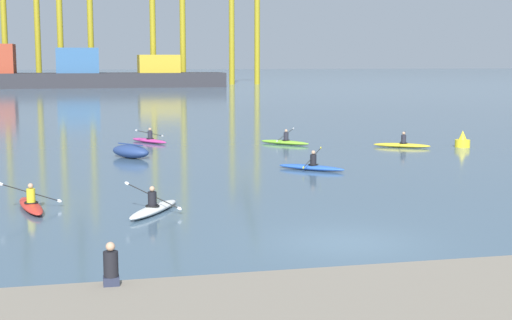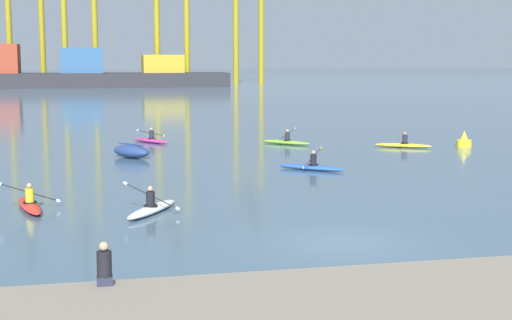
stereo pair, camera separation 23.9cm
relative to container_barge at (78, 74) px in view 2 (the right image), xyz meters
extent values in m
plane|color=#425B70|center=(9.11, -126.97, -2.58)|extent=(800.00, 800.00, 0.00)
cube|color=#28282D|center=(0.72, 0.00, -1.21)|extent=(55.56, 9.61, 2.75)
cube|color=#2D5684|center=(0.72, 0.00, 2.53)|extent=(7.78, 6.73, 4.71)
cube|color=#B29323|center=(16.00, 0.00, 1.89)|extent=(7.78, 6.73, 3.44)
cylinder|color=olive|center=(-13.59, 13.46, 10.58)|extent=(1.20, 1.20, 26.32)
cylinder|color=olive|center=(-7.16, 13.46, 10.58)|extent=(1.20, 1.20, 26.32)
cylinder|color=olive|center=(-2.56, 8.18, 11.65)|extent=(1.20, 1.20, 28.46)
cylinder|color=olive|center=(3.35, 8.18, 11.65)|extent=(1.20, 1.20, 28.46)
cylinder|color=olive|center=(15.58, 6.47, 11.98)|extent=(1.20, 1.20, 29.11)
cylinder|color=olive|center=(21.62, 6.47, 11.98)|extent=(1.20, 1.20, 29.11)
cylinder|color=olive|center=(32.64, 10.96, 9.34)|extent=(1.20, 1.20, 23.83)
cylinder|color=olive|center=(38.17, 10.96, 9.34)|extent=(1.20, 1.20, 23.83)
ellipsoid|color=navy|center=(4.18, -106.59, -2.23)|extent=(2.47, 2.73, 0.70)
cube|color=navy|center=(4.18, -106.59, -1.85)|extent=(1.25, 1.58, 0.06)
cylinder|color=yellow|center=(24.00, -105.99, -2.35)|extent=(0.90, 0.90, 0.45)
cone|color=yellow|center=(24.00, -105.99, -1.85)|extent=(0.50, 0.49, 0.55)
ellipsoid|color=#2856B2|center=(12.31, -113.08, -2.45)|extent=(2.95, 2.70, 0.26)
torus|color=black|center=(12.38, -113.15, -2.31)|extent=(0.69, 0.69, 0.05)
cylinder|color=black|center=(12.38, -113.15, -2.07)|extent=(0.30, 0.30, 0.50)
sphere|color=tan|center=(12.38, -113.15, -1.72)|extent=(0.19, 0.19, 0.19)
cylinder|color=black|center=(12.35, -113.11, -1.97)|extent=(1.34, 1.51, 0.75)
ellipsoid|color=yellow|center=(11.69, -113.85, -2.33)|extent=(0.17, 0.18, 0.17)
ellipsoid|color=yellow|center=(13.00, -112.37, -1.61)|extent=(0.17, 0.18, 0.17)
ellipsoid|color=yellow|center=(20.36, -105.34, -2.45)|extent=(3.22, 2.26, 0.26)
torus|color=black|center=(20.45, -105.39, -2.31)|extent=(0.67, 0.67, 0.05)
cylinder|color=#23232D|center=(20.45, -105.39, -2.07)|extent=(0.30, 0.30, 0.50)
sphere|color=tan|center=(20.45, -105.39, -1.72)|extent=(0.19, 0.19, 0.19)
cylinder|color=black|center=(20.40, -105.36, -1.97)|extent=(1.09, 1.79, 0.45)
ellipsoid|color=black|center=(19.87, -106.24, -2.18)|extent=(0.14, 0.19, 0.14)
ellipsoid|color=black|center=(20.93, -104.48, -1.76)|extent=(0.14, 0.19, 0.14)
ellipsoid|color=#7ABC2D|center=(13.92, -102.20, -2.45)|extent=(2.82, 2.83, 0.26)
torus|color=black|center=(13.99, -102.28, -2.31)|extent=(0.69, 0.69, 0.05)
cylinder|color=#23232D|center=(13.99, -102.28, -2.07)|extent=(0.30, 0.30, 0.50)
sphere|color=tan|center=(13.99, -102.28, -1.72)|extent=(0.19, 0.19, 0.19)
cylinder|color=black|center=(13.95, -102.24, -1.97)|extent=(1.45, 1.45, 0.65)
ellipsoid|color=silver|center=(13.24, -102.95, -2.28)|extent=(0.17, 0.17, 0.16)
ellipsoid|color=silver|center=(14.66, -101.53, -1.66)|extent=(0.17, 0.17, 0.16)
ellipsoid|color=#C13384|center=(5.78, -99.32, -2.45)|extent=(2.34, 3.18, 0.26)
torus|color=black|center=(5.83, -99.40, -2.31)|extent=(0.68, 0.68, 0.05)
cylinder|color=#23232D|center=(5.83, -99.40, -2.07)|extent=(0.30, 0.30, 0.50)
sphere|color=tan|center=(5.83, -99.40, -1.72)|extent=(0.19, 0.19, 0.19)
cylinder|color=black|center=(5.81, -99.36, -1.97)|extent=(1.74, 1.14, 0.53)
ellipsoid|color=silver|center=(4.95, -99.91, -1.72)|extent=(0.19, 0.14, 0.15)
ellipsoid|color=silver|center=(6.66, -98.81, -2.22)|extent=(0.19, 0.14, 0.15)
ellipsoid|color=red|center=(-0.09, -119.97, -2.45)|extent=(1.33, 3.45, 0.26)
torus|color=black|center=(-0.07, -120.07, -2.31)|extent=(0.59, 0.59, 0.05)
cylinder|color=gold|center=(-0.07, -120.07, -2.07)|extent=(0.30, 0.30, 0.50)
sphere|color=tan|center=(-0.07, -120.07, -1.72)|extent=(0.19, 0.19, 0.19)
cylinder|color=black|center=(-0.08, -120.02, -1.97)|extent=(1.93, 0.47, 0.78)
ellipsoid|color=silver|center=(-1.03, -120.23, -1.59)|extent=(0.21, 0.08, 0.17)
ellipsoid|color=silver|center=(0.88, -119.80, -2.34)|extent=(0.21, 0.08, 0.17)
ellipsoid|color=silver|center=(4.07, -121.54, -2.45)|extent=(2.26, 3.22, 0.26)
torus|color=black|center=(4.02, -121.62, -2.31)|extent=(0.67, 0.67, 0.05)
cylinder|color=black|center=(4.02, -121.62, -2.07)|extent=(0.30, 0.30, 0.50)
sphere|color=tan|center=(4.02, -121.62, -1.72)|extent=(0.19, 0.19, 0.19)
cylinder|color=black|center=(4.04, -121.58, -1.97)|extent=(1.71, 1.04, 0.79)
ellipsoid|color=silver|center=(3.20, -121.08, -1.59)|extent=(0.20, 0.14, 0.17)
ellipsoid|color=silver|center=(4.88, -122.08, -2.35)|extent=(0.20, 0.14, 0.17)
cube|color=#23283D|center=(2.29, -131.95, -1.79)|extent=(0.32, 0.28, 0.18)
cylinder|color=black|center=(2.29, -131.95, -1.44)|extent=(0.30, 0.30, 0.52)
sphere|color=tan|center=(2.29, -131.95, -1.08)|extent=(0.19, 0.19, 0.19)
camera|label=1|loc=(1.88, -146.91, 2.64)|focal=52.54mm
camera|label=2|loc=(2.11, -146.97, 2.64)|focal=52.54mm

